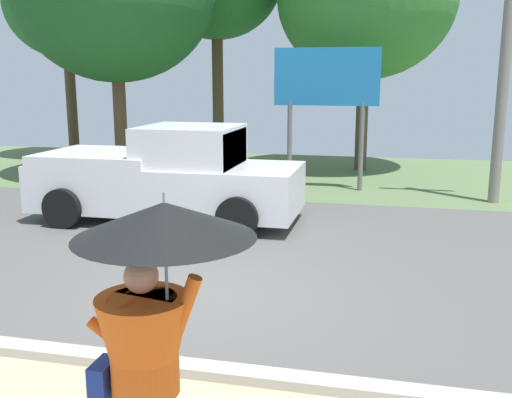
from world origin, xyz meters
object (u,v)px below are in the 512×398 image
(pickup_truck, at_px, (169,177))
(tree_center_back, at_px, (65,4))
(roadside_billboard, at_px, (326,87))
(utility_pole, at_px, (506,50))
(monk_pedestrian, at_px, (151,342))

(pickup_truck, height_order, tree_center_back, tree_center_back)
(roadside_billboard, xyz_separation_m, tree_center_back, (-9.32, 3.96, 2.64))
(utility_pole, xyz_separation_m, tree_center_back, (-13.26, 4.71, 1.83))
(monk_pedestrian, relative_size, tree_center_back, 0.30)
(monk_pedestrian, bearing_deg, pickup_truck, 121.84)
(roadside_billboard, relative_size, tree_center_back, 0.50)
(tree_center_back, bearing_deg, pickup_truck, -49.85)
(monk_pedestrian, height_order, roadside_billboard, roadside_billboard)
(pickup_truck, distance_m, tree_center_back, 11.25)
(pickup_truck, xyz_separation_m, utility_pole, (6.56, 3.24, 2.49))
(monk_pedestrian, xyz_separation_m, tree_center_back, (-9.50, 15.32, 4.04))
(monk_pedestrian, distance_m, roadside_billboard, 11.45)
(monk_pedestrian, bearing_deg, tree_center_back, 132.88)
(pickup_truck, relative_size, roadside_billboard, 1.49)
(tree_center_back, bearing_deg, monk_pedestrian, -58.20)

